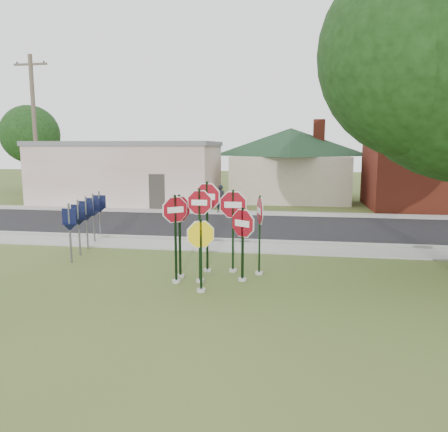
% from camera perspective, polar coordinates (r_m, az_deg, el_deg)
% --- Properties ---
extents(ground, '(120.00, 120.00, 0.00)m').
position_cam_1_polar(ground, '(11.57, -2.80, -10.30)').
color(ground, '#3B4F1D').
rests_on(ground, ground).
extents(sidewalk_near, '(60.00, 1.60, 0.06)m').
position_cam_1_polar(sidewalk_near, '(16.78, 1.06, -4.08)').
color(sidewalk_near, gray).
rests_on(sidewalk_near, ground).
extents(road, '(60.00, 7.00, 0.04)m').
position_cam_1_polar(road, '(21.15, 2.76, -1.38)').
color(road, black).
rests_on(road, ground).
extents(sidewalk_far, '(60.00, 1.60, 0.06)m').
position_cam_1_polar(sidewalk_far, '(25.37, 3.83, 0.37)').
color(sidewalk_far, gray).
rests_on(sidewalk_far, ground).
extents(curb, '(60.00, 0.20, 0.14)m').
position_cam_1_polar(curb, '(17.74, 1.51, -3.23)').
color(curb, gray).
rests_on(curb, ground).
extents(stop_sign_center, '(0.97, 0.24, 2.78)m').
position_cam_1_polar(stop_sign_center, '(12.25, -3.19, -0.92)').
color(stop_sign_center, '#A6A39C').
rests_on(stop_sign_center, ground).
extents(stop_sign_yellow, '(0.94, 0.43, 2.07)m').
position_cam_1_polar(stop_sign_yellow, '(11.53, -3.05, -4.10)').
color(stop_sign_yellow, '#A6A39C').
rests_on(stop_sign_yellow, ground).
extents(stop_sign_left, '(0.82, 0.65, 2.62)m').
position_cam_1_polar(stop_sign_left, '(12.28, -6.37, -1.39)').
color(stop_sign_left, '#A6A39C').
rests_on(stop_sign_left, ground).
extents(stop_sign_right, '(0.95, 0.65, 2.25)m').
position_cam_1_polar(stop_sign_right, '(12.43, 2.45, -2.41)').
color(stop_sign_right, '#A6A39C').
rests_on(stop_sign_right, ground).
extents(stop_sign_back_right, '(1.16, 0.24, 2.67)m').
position_cam_1_polar(stop_sign_back_right, '(13.29, 1.19, -0.27)').
color(stop_sign_back_right, '#A6A39C').
rests_on(stop_sign_back_right, ground).
extents(stop_sign_back_left, '(1.13, 0.24, 2.91)m').
position_cam_1_polar(stop_sign_back_left, '(13.28, -2.22, 0.49)').
color(stop_sign_back_left, '#A6A39C').
rests_on(stop_sign_back_left, ground).
extents(stop_sign_far_right, '(0.30, 1.12, 2.53)m').
position_cam_1_polar(stop_sign_far_right, '(13.06, 4.68, -0.95)').
color(stop_sign_far_right, '#A6A39C').
rests_on(stop_sign_far_right, ground).
extents(stop_sign_far_left, '(0.70, 0.82, 2.57)m').
position_cam_1_polar(stop_sign_far_left, '(12.77, -5.82, -1.09)').
color(stop_sign_far_left, '#A6A39C').
rests_on(stop_sign_far_left, ground).
extents(route_sign_row, '(1.43, 4.63, 2.00)m').
position_cam_1_polar(route_sign_row, '(17.21, -17.52, -0.12)').
color(route_sign_row, '#59595E').
rests_on(route_sign_row, ground).
extents(building_stucco, '(12.20, 6.20, 4.20)m').
position_cam_1_polar(building_stucco, '(30.86, -12.43, 5.66)').
color(building_stucco, silver).
rests_on(building_stucco, ground).
extents(building_house, '(11.60, 11.60, 6.20)m').
position_cam_1_polar(building_house, '(32.69, 8.69, 8.57)').
color(building_house, beige).
rests_on(building_house, ground).
extents(utility_pole_near, '(2.20, 0.26, 9.50)m').
position_cam_1_polar(utility_pole_near, '(30.59, -23.48, 10.40)').
color(utility_pole_near, brown).
rests_on(utility_pole_near, ground).
extents(bg_tree_left, '(4.90, 4.90, 7.35)m').
position_cam_1_polar(bg_tree_left, '(41.23, -24.00, 9.68)').
color(bg_tree_left, '#302015').
rests_on(bg_tree_left, ground).
extents(pedestrian, '(0.69, 0.57, 1.61)m').
position_cam_1_polar(pedestrian, '(25.38, -0.51, 2.29)').
color(pedestrian, black).
rests_on(pedestrian, sidewalk_far).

